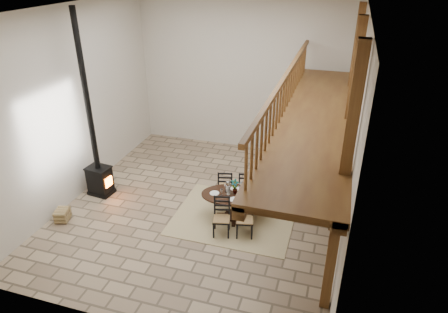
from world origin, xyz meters
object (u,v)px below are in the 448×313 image
(dining_table, at_px, (234,204))
(log_stack, at_px, (63,215))
(log_basket, at_px, (105,180))
(wood_stove, at_px, (96,158))

(dining_table, height_order, log_stack, dining_table)
(dining_table, xyz_separation_m, log_basket, (-4.04, 0.42, -0.23))
(dining_table, height_order, wood_stove, wood_stove)
(wood_stove, height_order, log_basket, wood_stove)
(log_basket, bearing_deg, dining_table, -5.88)
(dining_table, bearing_deg, log_basket, 160.89)
(wood_stove, height_order, log_stack, wood_stove)
(wood_stove, distance_m, log_basket, 1.06)
(dining_table, distance_m, wood_stove, 3.96)
(log_stack, bearing_deg, dining_table, 18.89)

